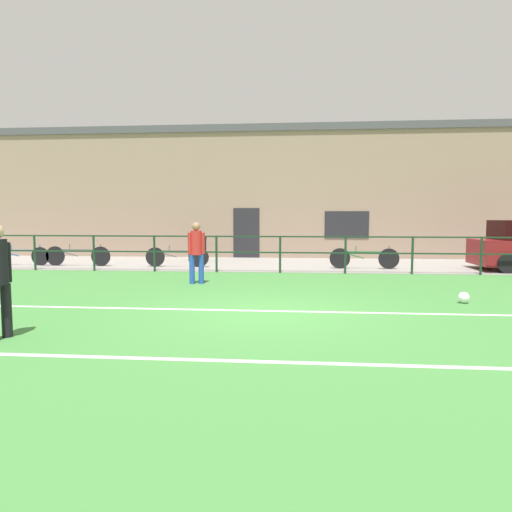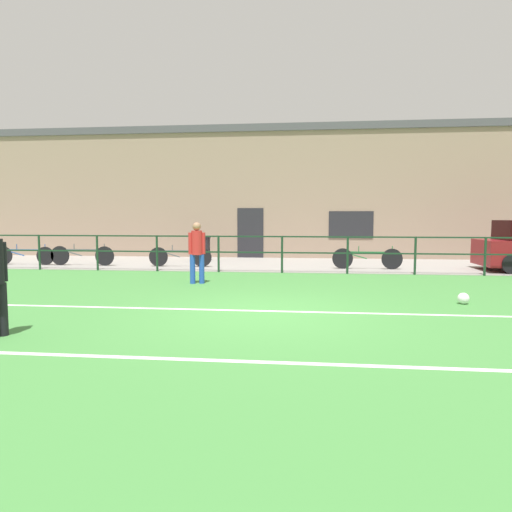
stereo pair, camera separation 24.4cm
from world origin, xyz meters
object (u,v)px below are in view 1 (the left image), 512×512
object	(u,v)px
bicycle_parked_2	(78,256)
trash_bin_0	(197,249)
bicycle_parked_1	(19,256)
soccer_ball_match	(464,298)
bicycle_parked_0	(364,258)
bicycle_parked_3	(177,257)
player_striker	(196,249)

from	to	relation	value
bicycle_parked_2	trash_bin_0	xyz separation A→B (m)	(3.78, 2.20, 0.12)
bicycle_parked_1	bicycle_parked_2	distance (m)	2.18
soccer_ball_match	bicycle_parked_0	xyz separation A→B (m)	(-1.15, 5.88, 0.26)
soccer_ball_match	bicycle_parked_1	world-z (taller)	bicycle_parked_1
soccer_ball_match	bicycle_parked_3	distance (m)	9.52
player_striker	bicycle_parked_0	distance (m)	6.10
player_striker	soccer_ball_match	xyz separation A→B (m)	(5.97, -2.16, -0.79)
bicycle_parked_1	bicycle_parked_2	xyz separation A→B (m)	(2.18, 0.00, 0.02)
bicycle_parked_0	trash_bin_0	distance (m)	6.49
bicycle_parked_2	trash_bin_0	size ratio (longest dim) A/B	2.49
bicycle_parked_3	trash_bin_0	bearing A→B (deg)	84.02
bicycle_parked_0	bicycle_parked_2	size ratio (longest dim) A/B	0.97
bicycle_parked_0	player_striker	bearing A→B (deg)	-142.32
player_striker	bicycle_parked_3	bearing A→B (deg)	98.63
soccer_ball_match	trash_bin_0	xyz separation A→B (m)	(-7.25, 8.08, 0.38)
bicycle_parked_0	bicycle_parked_3	xyz separation A→B (m)	(-6.33, 0.00, -0.01)
bicycle_parked_0	bicycle_parked_2	bearing A→B (deg)	180.00
bicycle_parked_1	bicycle_parked_2	size ratio (longest dim) A/B	0.96
bicycle_parked_0	bicycle_parked_3	size ratio (longest dim) A/B	1.03
soccer_ball_match	bicycle_parked_3	xyz separation A→B (m)	(-7.49, 5.88, 0.25)
bicycle_parked_2	bicycle_parked_0	bearing A→B (deg)	-0.00
bicycle_parked_0	bicycle_parked_1	xyz separation A→B (m)	(-12.07, -0.00, -0.01)
bicycle_parked_0	trash_bin_0	world-z (taller)	trash_bin_0
player_striker	bicycle_parked_1	world-z (taller)	player_striker
soccer_ball_match	bicycle_parked_3	world-z (taller)	bicycle_parked_3
bicycle_parked_3	trash_bin_0	world-z (taller)	trash_bin_0
bicycle_parked_2	trash_bin_0	bearing A→B (deg)	30.23
bicycle_parked_2	bicycle_parked_3	bearing A→B (deg)	-0.00
bicycle_parked_3	bicycle_parked_2	bearing A→B (deg)	180.00
bicycle_parked_2	bicycle_parked_1	bearing A→B (deg)	-180.00
bicycle_parked_0	bicycle_parked_3	bearing A→B (deg)	180.00
player_striker	bicycle_parked_0	xyz separation A→B (m)	(4.81, 3.72, -0.53)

